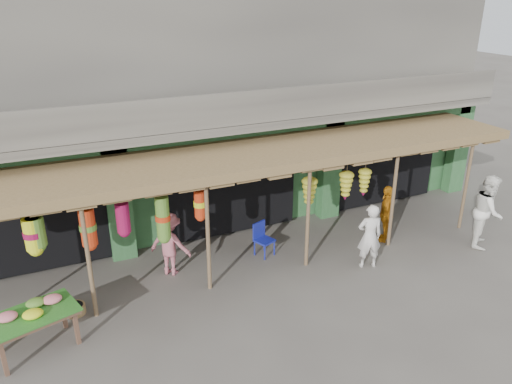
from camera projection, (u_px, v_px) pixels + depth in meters
name	position (u px, v px, depth m)	size (l,w,h in m)	color
ground	(266.00, 269.00, 12.08)	(80.00, 80.00, 0.00)	#514C47
building	(197.00, 94.00, 14.90)	(16.40, 6.80, 7.00)	gray
awning	(246.00, 160.00, 11.72)	(14.00, 2.70, 2.79)	brown
flower_table	(32.00, 315.00, 9.15)	(1.77, 1.33, 0.94)	brown
blue_chair	(262.00, 237.00, 12.61)	(0.54, 0.55, 0.87)	#172096
basket_right	(75.00, 309.00, 10.42)	(0.43, 0.43, 0.20)	#977246
person_front	(370.00, 236.00, 11.93)	(0.60, 0.39, 1.63)	silver
person_right	(488.00, 211.00, 12.91)	(0.95, 0.74, 1.95)	white
person_vendor	(386.00, 214.00, 13.20)	(0.92, 0.38, 1.57)	#C17412
person_shopper	(170.00, 244.00, 11.65)	(1.01, 0.58, 1.56)	#C06572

